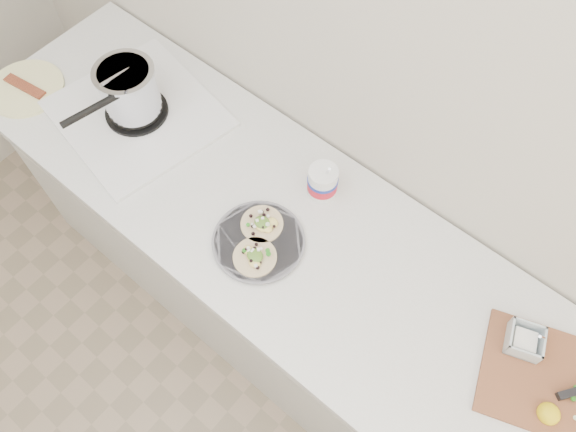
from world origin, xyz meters
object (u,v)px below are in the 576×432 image
Objects in this scene: stove at (132,99)px; cutboard at (562,380)px; bacon_plate at (26,88)px; tub at (323,181)px; taco_plate at (258,240)px.

cutboard is at bearing 14.11° from stove.
tub is at bearing 17.29° from bacon_plate.
tub is (0.04, 0.26, 0.05)m from taco_plate.
stove reaches higher than tub.
taco_plate is 0.89m from cutboard.
taco_plate is at bearing 1.26° from stove.
tub is at bearing 156.12° from cutboard.
tub is 0.84m from cutboard.
taco_plate is at bearing -97.74° from tub.
bacon_plate is (-0.39, -0.17, -0.08)m from stove.
taco_plate is (0.63, -0.10, -0.07)m from stove.
stove is 1.51m from cutboard.
tub is at bearing 82.26° from taco_plate.
cutboard is at bearing 12.85° from taco_plate.
bacon_plate is (-1.89, -0.27, -0.01)m from cutboard.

